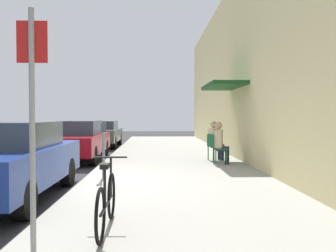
{
  "coord_description": "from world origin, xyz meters",
  "views": [
    {
      "loc": [
        1.7,
        -8.28,
        1.59
      ],
      "look_at": [
        2.23,
        7.4,
        1.16
      ],
      "focal_mm": 39.11,
      "sensor_mm": 36.0,
      "label": 1
    }
  ],
  "objects_px": {
    "parked_car_1": "(77,140)",
    "parked_car_2": "(101,133)",
    "bicycle_0": "(107,202)",
    "cafe_chair_1": "(214,145)",
    "parked_car_0": "(8,160)",
    "street_sign": "(32,111)",
    "seated_patron_1": "(215,139)",
    "cafe_chair_0": "(219,148)",
    "seated_patron_0": "(221,141)",
    "parking_meter": "(104,145)"
  },
  "relations": [
    {
      "from": "parked_car_1",
      "to": "parked_car_2",
      "type": "distance_m",
      "value": 5.85
    },
    {
      "from": "bicycle_0",
      "to": "cafe_chair_1",
      "type": "height_order",
      "value": "bicycle_0"
    },
    {
      "from": "parked_car_0",
      "to": "parked_car_1",
      "type": "bearing_deg",
      "value": 90.0
    },
    {
      "from": "parked_car_1",
      "to": "bicycle_0",
      "type": "height_order",
      "value": "parked_car_1"
    },
    {
      "from": "street_sign",
      "to": "seated_patron_1",
      "type": "xyz_separation_m",
      "value": [
        3.29,
        8.19,
        -0.82
      ]
    },
    {
      "from": "cafe_chair_1",
      "to": "cafe_chair_0",
      "type": "bearing_deg",
      "value": -90.0
    },
    {
      "from": "parked_car_1",
      "to": "street_sign",
      "type": "xyz_separation_m",
      "value": [
        1.5,
        -9.21,
        0.91
      ]
    },
    {
      "from": "seated_patron_0",
      "to": "seated_patron_1",
      "type": "height_order",
      "value": "same"
    },
    {
      "from": "street_sign",
      "to": "seated_patron_0",
      "type": "bearing_deg",
      "value": 65.5
    },
    {
      "from": "parking_meter",
      "to": "street_sign",
      "type": "distance_m",
      "value": 4.97
    },
    {
      "from": "street_sign",
      "to": "cafe_chair_1",
      "type": "bearing_deg",
      "value": 68.43
    },
    {
      "from": "parking_meter",
      "to": "street_sign",
      "type": "xyz_separation_m",
      "value": [
        -0.05,
        -4.91,
        0.75
      ]
    },
    {
      "from": "parked_car_0",
      "to": "parked_car_1",
      "type": "height_order",
      "value": "parked_car_0"
    },
    {
      "from": "parked_car_0",
      "to": "parking_meter",
      "type": "height_order",
      "value": "parked_car_0"
    },
    {
      "from": "parked_car_2",
      "to": "cafe_chair_0",
      "type": "xyz_separation_m",
      "value": [
        4.73,
        -7.82,
        -0.08
      ]
    },
    {
      "from": "bicycle_0",
      "to": "cafe_chair_0",
      "type": "bearing_deg",
      "value": 68.28
    },
    {
      "from": "parking_meter",
      "to": "seated_patron_1",
      "type": "relative_size",
      "value": 1.02
    },
    {
      "from": "parked_car_2",
      "to": "parking_meter",
      "type": "distance_m",
      "value": 10.27
    },
    {
      "from": "bicycle_0",
      "to": "seated_patron_1",
      "type": "xyz_separation_m",
      "value": [
        2.62,
        7.39,
        0.34
      ]
    },
    {
      "from": "parking_meter",
      "to": "seated_patron_1",
      "type": "height_order",
      "value": "parking_meter"
    },
    {
      "from": "cafe_chair_0",
      "to": "parked_car_1",
      "type": "bearing_deg",
      "value": 157.34
    },
    {
      "from": "parked_car_2",
      "to": "cafe_chair_1",
      "type": "bearing_deg",
      "value": -55.52
    },
    {
      "from": "parked_car_2",
      "to": "street_sign",
      "type": "relative_size",
      "value": 1.69
    },
    {
      "from": "bicycle_0",
      "to": "parked_car_2",
      "type": "bearing_deg",
      "value": 98.64
    },
    {
      "from": "street_sign",
      "to": "cafe_chair_1",
      "type": "distance_m",
      "value": 8.84
    },
    {
      "from": "street_sign",
      "to": "seated_patron_0",
      "type": "height_order",
      "value": "street_sign"
    },
    {
      "from": "seated_patron_0",
      "to": "bicycle_0",
      "type": "bearing_deg",
      "value": -112.21
    },
    {
      "from": "parked_car_0",
      "to": "street_sign",
      "type": "distance_m",
      "value": 3.57
    },
    {
      "from": "cafe_chair_0",
      "to": "seated_patron_0",
      "type": "xyz_separation_m",
      "value": [
        0.06,
        -0.02,
        0.19
      ]
    },
    {
      "from": "parked_car_1",
      "to": "bicycle_0",
      "type": "xyz_separation_m",
      "value": [
        2.17,
        -8.41,
        -0.25
      ]
    },
    {
      "from": "parked_car_1",
      "to": "seated_patron_1",
      "type": "relative_size",
      "value": 3.41
    },
    {
      "from": "street_sign",
      "to": "seated_patron_1",
      "type": "height_order",
      "value": "street_sign"
    },
    {
      "from": "parked_car_1",
      "to": "parked_car_0",
      "type": "bearing_deg",
      "value": -90.0
    },
    {
      "from": "bicycle_0",
      "to": "seated_patron_0",
      "type": "relative_size",
      "value": 1.33
    },
    {
      "from": "seated_patron_1",
      "to": "street_sign",
      "type": "bearing_deg",
      "value": -111.88
    },
    {
      "from": "parked_car_2",
      "to": "street_sign",
      "type": "distance_m",
      "value": 15.16
    },
    {
      "from": "parked_car_1",
      "to": "bicycle_0",
      "type": "bearing_deg",
      "value": -75.55
    },
    {
      "from": "cafe_chair_0",
      "to": "seated_patron_0",
      "type": "bearing_deg",
      "value": -17.93
    },
    {
      "from": "parked_car_0",
      "to": "seated_patron_1",
      "type": "relative_size",
      "value": 3.41
    },
    {
      "from": "parked_car_0",
      "to": "cafe_chair_0",
      "type": "height_order",
      "value": "parked_car_0"
    },
    {
      "from": "parked_car_2",
      "to": "bicycle_0",
      "type": "bearing_deg",
      "value": -81.36
    },
    {
      "from": "parked_car_2",
      "to": "parking_meter",
      "type": "relative_size",
      "value": 3.33
    },
    {
      "from": "bicycle_0",
      "to": "cafe_chair_1",
      "type": "xyz_separation_m",
      "value": [
        2.56,
        7.37,
        0.14
      ]
    },
    {
      "from": "seated_patron_1",
      "to": "cafe_chair_0",
      "type": "bearing_deg",
      "value": -93.43
    },
    {
      "from": "bicycle_0",
      "to": "seated_patron_1",
      "type": "relative_size",
      "value": 1.33
    },
    {
      "from": "parking_meter",
      "to": "cafe_chair_0",
      "type": "relative_size",
      "value": 1.52
    },
    {
      "from": "seated_patron_1",
      "to": "parked_car_1",
      "type": "bearing_deg",
      "value": 167.97
    },
    {
      "from": "parked_car_1",
      "to": "cafe_chair_1",
      "type": "relative_size",
      "value": 5.06
    },
    {
      "from": "bicycle_0",
      "to": "cafe_chair_0",
      "type": "xyz_separation_m",
      "value": [
        2.56,
        6.44,
        0.14
      ]
    },
    {
      "from": "parked_car_0",
      "to": "seated_patron_1",
      "type": "height_order",
      "value": "parked_car_0"
    }
  ]
}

